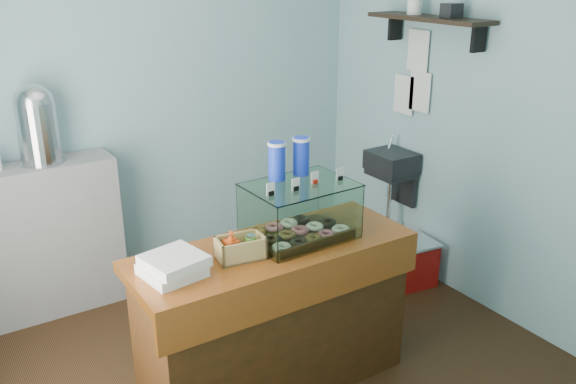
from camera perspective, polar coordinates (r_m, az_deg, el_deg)
ground at (r=4.02m, az=-3.23°, el=-15.40°), size 3.50×3.50×0.00m
room_shell at (r=3.33m, az=-3.50°, el=9.26°), size 3.54×3.04×2.82m
counter at (r=3.58m, az=-1.32°, el=-11.52°), size 1.60×0.60×0.90m
back_shelf at (r=4.59m, az=-21.65°, el=-4.13°), size 1.00×0.32×1.10m
display_case at (r=3.43m, az=0.85°, el=-1.42°), size 0.59×0.44×0.54m
condiment_crate at (r=3.22m, az=-4.54°, el=-5.26°), size 0.27×0.18×0.17m
pastry_boxes at (r=3.10m, az=-10.71°, el=-6.78°), size 0.32×0.32×0.11m
coffee_urn at (r=4.34m, az=-22.47°, el=6.08°), size 0.29×0.29×0.54m
red_cooler at (r=4.84m, az=11.14°, el=-6.53°), size 0.44×0.36×0.36m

